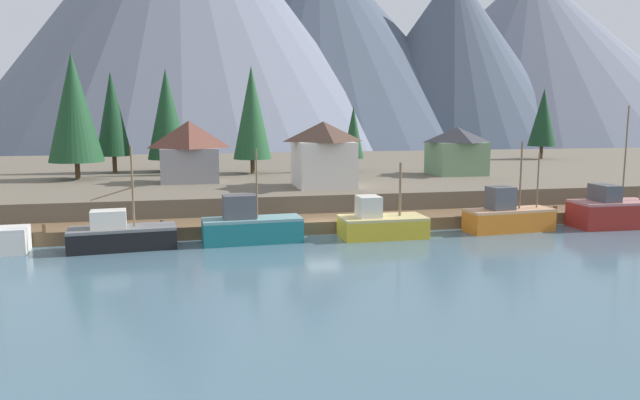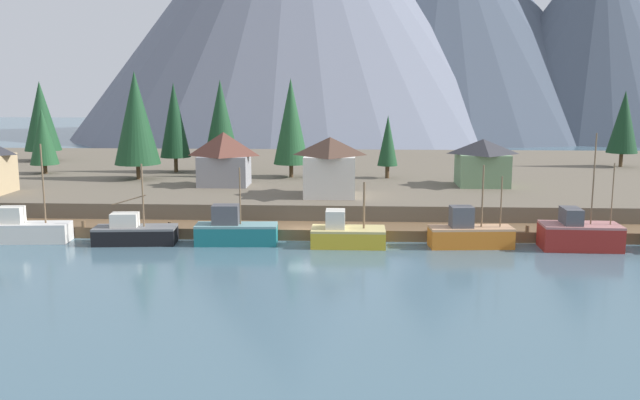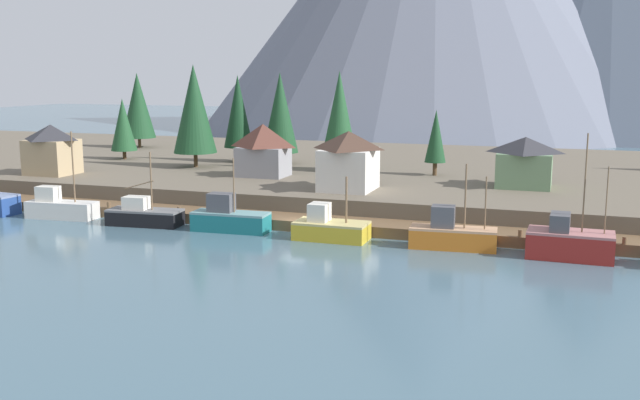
{
  "view_description": "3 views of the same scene",
  "coord_description": "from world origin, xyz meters",
  "px_view_note": "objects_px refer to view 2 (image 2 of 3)",
  "views": [
    {
      "loc": [
        -9.58,
        -43.49,
        9.22
      ],
      "look_at": [
        -0.04,
        1.17,
        2.55
      ],
      "focal_mm": 33.08,
      "sensor_mm": 36.0,
      "label": 1
    },
    {
      "loc": [
        4.6,
        -59.34,
        13.95
      ],
      "look_at": [
        1.46,
        3.54,
        3.13
      ],
      "focal_mm": 38.17,
      "sensor_mm": 36.0,
      "label": 2
    },
    {
      "loc": [
        23.29,
        -60.49,
        14.47
      ],
      "look_at": [
        1.59,
        2.72,
        2.62
      ],
      "focal_mm": 40.65,
      "sensor_mm": 36.0,
      "label": 3
    }
  ],
  "objects_px": {
    "conifer_near_right": "(624,122)",
    "conifer_near_left": "(41,116)",
    "conifer_back_left": "(291,121)",
    "conifer_far_left": "(388,141)",
    "fishing_boat_orange": "(469,234)",
    "conifer_back_right": "(221,121)",
    "house_grey": "(224,158)",
    "fishing_boat_yellow": "(347,234)",
    "house_green": "(482,162)",
    "fishing_boat_red": "(579,234)",
    "conifer_mid_right": "(136,118)",
    "fishing_boat_white": "(27,230)",
    "conifer_centre": "(43,136)",
    "fishing_boat_teal": "(235,231)",
    "fishing_boat_black": "(134,233)",
    "house_white": "(330,166)",
    "conifer_mid_left": "(174,120)"
  },
  "relations": [
    {
      "from": "fishing_boat_yellow",
      "to": "conifer_near_right",
      "type": "distance_m",
      "value": 54.3
    },
    {
      "from": "fishing_boat_black",
      "to": "conifer_back_right",
      "type": "xyz_separation_m",
      "value": [
        2.09,
        29.74,
        8.25
      ]
    },
    {
      "from": "conifer_near_left",
      "to": "conifer_back_right",
      "type": "xyz_separation_m",
      "value": [
        29.17,
        -11.79,
        0.02
      ]
    },
    {
      "from": "conifer_near_right",
      "to": "conifer_near_left",
      "type": "bearing_deg",
      "value": 177.84
    },
    {
      "from": "fishing_boat_teal",
      "to": "conifer_far_left",
      "type": "bearing_deg",
      "value": 57.02
    },
    {
      "from": "conifer_mid_right",
      "to": "conifer_back_left",
      "type": "xyz_separation_m",
      "value": [
        18.33,
        2.65,
        -0.5
      ]
    },
    {
      "from": "fishing_boat_teal",
      "to": "house_white",
      "type": "bearing_deg",
      "value": 52.66
    },
    {
      "from": "house_grey",
      "to": "conifer_back_left",
      "type": "xyz_separation_m",
      "value": [
        6.93,
        7.38,
        3.77
      ]
    },
    {
      "from": "conifer_back_left",
      "to": "conifer_far_left",
      "type": "xyz_separation_m",
      "value": [
        11.82,
        -0.21,
        -2.31
      ]
    },
    {
      "from": "fishing_boat_white",
      "to": "conifer_back_right",
      "type": "relative_size",
      "value": 0.73
    },
    {
      "from": "fishing_boat_white",
      "to": "house_green",
      "type": "distance_m",
      "value": 47.88
    },
    {
      "from": "fishing_boat_black",
      "to": "fishing_boat_red",
      "type": "relative_size",
      "value": 0.74
    },
    {
      "from": "conifer_near_left",
      "to": "fishing_boat_black",
      "type": "bearing_deg",
      "value": -56.89
    },
    {
      "from": "house_green",
      "to": "fishing_boat_red",
      "type": "bearing_deg",
      "value": -76.53
    },
    {
      "from": "fishing_boat_teal",
      "to": "conifer_near_right",
      "type": "bearing_deg",
      "value": 35.87
    },
    {
      "from": "fishing_boat_yellow",
      "to": "fishing_boat_white",
      "type": "bearing_deg",
      "value": 179.73
    },
    {
      "from": "conifer_mid_left",
      "to": "conifer_back_left",
      "type": "relative_size",
      "value": 0.96
    },
    {
      "from": "conifer_mid_right",
      "to": "conifer_back_left",
      "type": "relative_size",
      "value": 1.07
    },
    {
      "from": "fishing_boat_black",
      "to": "conifer_mid_left",
      "type": "xyz_separation_m",
      "value": [
        -3.95,
        29.67,
        8.3
      ]
    },
    {
      "from": "fishing_boat_orange",
      "to": "conifer_near_right",
      "type": "bearing_deg",
      "value": 49.92
    },
    {
      "from": "conifer_far_left",
      "to": "conifer_mid_right",
      "type": "bearing_deg",
      "value": -175.36
    },
    {
      "from": "fishing_boat_black",
      "to": "conifer_centre",
      "type": "relative_size",
      "value": 0.87
    },
    {
      "from": "conifer_back_left",
      "to": "house_white",
      "type": "bearing_deg",
      "value": -68.87
    },
    {
      "from": "fishing_boat_orange",
      "to": "house_grey",
      "type": "distance_m",
      "value": 30.77
    },
    {
      "from": "conifer_mid_right",
      "to": "fishing_boat_black",
      "type": "bearing_deg",
      "value": -73.49
    },
    {
      "from": "conifer_near_left",
      "to": "conifer_back_right",
      "type": "height_order",
      "value": "conifer_back_right"
    },
    {
      "from": "house_white",
      "to": "conifer_far_left",
      "type": "height_order",
      "value": "conifer_far_left"
    },
    {
      "from": "fishing_boat_orange",
      "to": "house_green",
      "type": "relative_size",
      "value": 1.25
    },
    {
      "from": "conifer_near_right",
      "to": "conifer_back_left",
      "type": "distance_m",
      "value": 46.65
    },
    {
      "from": "conifer_near_right",
      "to": "conifer_mid_right",
      "type": "height_order",
      "value": "conifer_mid_right"
    },
    {
      "from": "conifer_back_right",
      "to": "conifer_centre",
      "type": "xyz_separation_m",
      "value": [
        -22.46,
        -2.42,
        -1.94
      ]
    },
    {
      "from": "conifer_mid_left",
      "to": "conifer_far_left",
      "type": "relative_size",
      "value": 1.51
    },
    {
      "from": "conifer_back_right",
      "to": "fishing_boat_orange",
      "type": "bearing_deg",
      "value": -47.38
    },
    {
      "from": "conifer_near_right",
      "to": "conifer_mid_right",
      "type": "bearing_deg",
      "value": -166.15
    },
    {
      "from": "fishing_boat_yellow",
      "to": "house_grey",
      "type": "relative_size",
      "value": 1.05
    },
    {
      "from": "conifer_centre",
      "to": "fishing_boat_teal",
      "type": "bearing_deg",
      "value": -42.77
    },
    {
      "from": "fishing_boat_teal",
      "to": "conifer_back_right",
      "type": "distance_m",
      "value": 31.29
    },
    {
      "from": "fishing_boat_teal",
      "to": "house_green",
      "type": "relative_size",
      "value": 1.24
    },
    {
      "from": "conifer_back_right",
      "to": "conifer_near_right",
      "type": "bearing_deg",
      "value": 9.05
    },
    {
      "from": "fishing_boat_white",
      "to": "conifer_centre",
      "type": "distance_m",
      "value": 29.76
    },
    {
      "from": "fishing_boat_yellow",
      "to": "conifer_centre",
      "type": "height_order",
      "value": "conifer_centre"
    },
    {
      "from": "house_white",
      "to": "conifer_back_right",
      "type": "distance_m",
      "value": 23.47
    },
    {
      "from": "fishing_boat_black",
      "to": "house_green",
      "type": "bearing_deg",
      "value": 24.78
    },
    {
      "from": "conifer_back_left",
      "to": "fishing_boat_white",
      "type": "bearing_deg",
      "value": -130.19
    },
    {
      "from": "conifer_near_right",
      "to": "conifer_mid_left",
      "type": "xyz_separation_m",
      "value": [
        -60.34,
        -8.71,
        0.53
      ]
    },
    {
      "from": "house_white",
      "to": "conifer_centre",
      "type": "relative_size",
      "value": 0.73
    },
    {
      "from": "conifer_mid_left",
      "to": "conifer_centre",
      "type": "bearing_deg",
      "value": -171.85
    },
    {
      "from": "fishing_boat_orange",
      "to": "conifer_near_left",
      "type": "distance_m",
      "value": 70.34
    },
    {
      "from": "fishing_boat_teal",
      "to": "fishing_boat_red",
      "type": "bearing_deg",
      "value": -3.45
    },
    {
      "from": "house_grey",
      "to": "conifer_back_right",
      "type": "bearing_deg",
      "value": 102.29
    }
  ]
}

